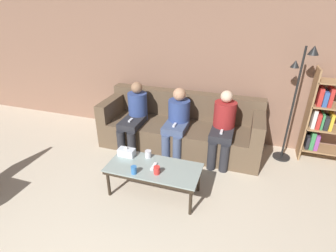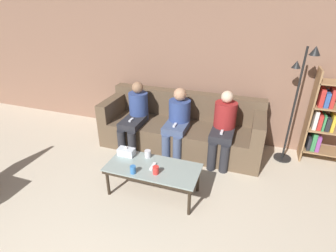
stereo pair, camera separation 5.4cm
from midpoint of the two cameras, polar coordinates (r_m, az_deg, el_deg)
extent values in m
cube|color=#8C6651|center=(4.51, 4.45, 13.46)|extent=(12.00, 0.06, 2.60)
cube|color=brown|center=(4.38, 2.14, -2.08)|extent=(2.59, 0.88, 0.43)
cube|color=brown|center=(4.49, 3.44, 4.80)|extent=(2.59, 0.20, 0.44)
cube|color=brown|center=(4.67, -12.20, 4.19)|extent=(0.18, 0.88, 0.31)
cube|color=brown|center=(4.09, 18.68, 0.08)|extent=(0.18, 0.88, 0.31)
cube|color=#8C9E99|center=(3.30, -3.60, -9.01)|extent=(1.17, 0.54, 0.02)
cube|color=#2D2319|center=(3.32, -3.59, -9.42)|extent=(1.14, 0.53, 0.04)
cylinder|color=#2D2319|center=(3.49, -13.24, -12.18)|extent=(0.04, 0.04, 0.35)
cylinder|color=#2D2319|center=(3.15, 4.42, -16.27)|extent=(0.04, 0.04, 0.35)
cylinder|color=#2D2319|center=(3.79, -9.88, -8.34)|extent=(0.04, 0.04, 0.35)
cylinder|color=#2D2319|center=(3.48, 6.23, -11.55)|extent=(0.04, 0.04, 0.35)
cylinder|color=silver|center=(3.46, -4.79, -6.09)|extent=(0.08, 0.08, 0.10)
cylinder|color=red|center=(3.16, -2.94, -9.58)|extent=(0.08, 0.08, 0.10)
cylinder|color=#3372BF|center=(3.19, -7.92, -9.45)|extent=(0.07, 0.07, 0.10)
cube|color=silver|center=(3.53, -9.43, -5.66)|extent=(0.22, 0.12, 0.10)
sphere|color=white|center=(3.49, -9.51, -4.80)|extent=(0.04, 0.04, 0.04)
cube|color=white|center=(3.29, -3.61, -8.74)|extent=(0.04, 0.15, 0.02)
cube|color=#9E754C|center=(4.43, 27.77, 2.14)|extent=(0.02, 0.32, 1.42)
cube|color=#9E754C|center=(4.76, 32.19, -4.59)|extent=(0.98, 0.32, 0.02)
cube|color=#232328|center=(4.61, 27.67, -2.78)|extent=(0.04, 0.24, 0.20)
cube|color=#38844C|center=(4.61, 28.48, -2.46)|extent=(0.06, 0.24, 0.28)
cube|color=#8E4293|center=(4.63, 29.18, -2.75)|extent=(0.05, 0.24, 0.25)
cube|color=silver|center=(4.46, 28.76, 1.67)|extent=(0.05, 0.24, 0.28)
cube|color=red|center=(4.48, 29.47, 1.24)|extent=(0.06, 0.24, 0.23)
cube|color=#38844C|center=(4.49, 30.12, 1.17)|extent=(0.03, 0.24, 0.23)
cube|color=#232328|center=(4.51, 30.73, 0.85)|extent=(0.06, 0.24, 0.20)
cube|color=gold|center=(4.52, 31.54, 1.03)|extent=(0.04, 0.24, 0.25)
cube|color=red|center=(4.34, 29.78, 5.75)|extent=(0.06, 0.24, 0.26)
cube|color=#33569E|center=(4.37, 30.58, 5.35)|extent=(0.06, 0.24, 0.21)
cube|color=red|center=(4.37, 31.47, 5.53)|extent=(0.05, 0.24, 0.27)
cylinder|color=black|center=(4.56, 23.09, -6.17)|extent=(0.26, 0.26, 0.02)
cylinder|color=black|center=(4.20, 25.13, 3.72)|extent=(0.03, 0.03, 1.73)
cone|color=black|center=(4.01, 28.85, 14.27)|extent=(0.14, 0.14, 0.12)
cone|color=black|center=(4.05, 25.63, 12.10)|extent=(0.12, 0.12, 0.10)
cylinder|color=#28282D|center=(4.22, -10.47, -3.75)|extent=(0.13, 0.13, 0.43)
cylinder|color=#28282D|center=(4.15, -8.27, -4.16)|extent=(0.13, 0.13, 0.43)
cube|color=#28282D|center=(4.25, -8.17, 0.74)|extent=(0.31, 0.49, 0.10)
cylinder|color=#334784|center=(4.38, -6.95, 4.22)|extent=(0.31, 0.31, 0.47)
sphere|color=#997051|center=(4.26, -7.19, 8.27)|extent=(0.18, 0.18, 0.18)
cube|color=white|center=(4.18, -8.52, 1.27)|extent=(0.04, 0.12, 0.02)
cylinder|color=#47567A|center=(4.03, -0.90, -4.80)|extent=(0.13, 0.13, 0.43)
cylinder|color=#47567A|center=(3.99, 1.56, -5.22)|extent=(0.13, 0.13, 0.43)
cube|color=#47567A|center=(4.05, 1.21, -0.35)|extent=(0.34, 0.40, 0.10)
cylinder|color=#334784|center=(4.15, 2.04, 2.83)|extent=(0.34, 0.34, 0.43)
sphere|color=tan|center=(4.03, 2.11, 6.91)|extent=(0.20, 0.20, 0.20)
cube|color=white|center=(3.98, 1.05, 0.23)|extent=(0.04, 0.12, 0.02)
cylinder|color=#28282D|center=(3.89, 9.10, -6.46)|extent=(0.13, 0.13, 0.43)
cylinder|color=#28282D|center=(3.88, 11.74, -6.86)|extent=(0.13, 0.13, 0.43)
cube|color=#28282D|center=(3.92, 11.19, -1.82)|extent=(0.33, 0.40, 0.10)
cylinder|color=maroon|center=(4.02, 11.83, 1.87)|extent=(0.33, 0.33, 0.48)
sphere|color=beige|center=(3.90, 12.27, 6.28)|extent=(0.18, 0.18, 0.18)
cube|color=white|center=(3.86, 11.19, -1.24)|extent=(0.04, 0.12, 0.02)
camera|label=1|loc=(0.03, -90.42, -0.21)|focal=28.00mm
camera|label=2|loc=(0.03, 89.58, 0.21)|focal=28.00mm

